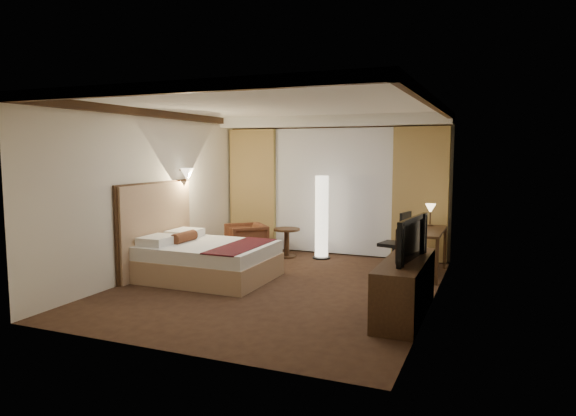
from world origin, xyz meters
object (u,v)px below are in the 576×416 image
at_px(bed, 209,261).
at_px(dresser, 405,287).
at_px(television, 404,234).
at_px(desk, 425,252).
at_px(side_table, 287,243).
at_px(office_chair, 394,242).
at_px(floor_lamp, 322,217).
at_px(armchair, 246,239).

xyz_separation_m(bed, dresser, (3.21, -0.66, 0.06)).
bearing_deg(television, desk, 7.80).
bearing_deg(dresser, side_table, 135.23).
bearing_deg(desk, office_chair, -174.39).
bearing_deg(floor_lamp, dresser, -54.04).
bearing_deg(television, office_chair, 20.88).
bearing_deg(office_chair, dresser, -62.97).
distance_m(floor_lamp, desk, 2.13).
bearing_deg(television, dresser, -82.71).
bearing_deg(bed, floor_lamp, 61.85).
bearing_deg(dresser, armchair, 145.61).
distance_m(office_chair, dresser, 2.26).
height_order(desk, office_chair, office_chair).
bearing_deg(office_chair, side_table, 179.69).
distance_m(floor_lamp, dresser, 3.52).
xyz_separation_m(side_table, television, (2.68, -2.68, 0.74)).
height_order(side_table, television, television).
xyz_separation_m(dresser, television, (-0.03, 0.00, 0.67)).
height_order(armchair, floor_lamp, floor_lamp).
xyz_separation_m(armchair, television, (3.37, -2.33, 0.66)).
height_order(side_table, office_chair, office_chair).
height_order(desk, television, television).
bearing_deg(floor_lamp, office_chair, -23.15).
relative_size(armchair, office_chair, 0.69).
bearing_deg(floor_lamp, side_table, -167.80).
xyz_separation_m(bed, armchair, (-0.19, 1.67, 0.07)).
bearing_deg(armchair, office_chair, 44.90).
xyz_separation_m(side_table, desk, (2.66, -0.45, 0.10)).
distance_m(armchair, side_table, 0.79).
xyz_separation_m(armchair, floor_lamp, (1.35, 0.50, 0.43)).
relative_size(bed, armchair, 2.72).
relative_size(armchair, floor_lamp, 0.46).
bearing_deg(bed, side_table, 76.02).
distance_m(bed, office_chair, 3.07).
distance_m(bed, floor_lamp, 2.51).
bearing_deg(dresser, bed, 168.43).
relative_size(armchair, side_table, 1.29).
relative_size(bed, television, 1.78).
height_order(armchair, dresser, armchair).
bearing_deg(bed, armchair, 96.57).
bearing_deg(television, armchair, 62.66).
bearing_deg(bed, dresser, -11.57).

